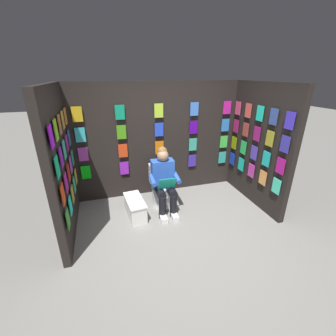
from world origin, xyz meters
The scene contains 7 objects.
ground_plane centered at (0.00, 0.00, 0.00)m, with size 30.00×30.00×0.00m, color gray.
display_wall_back centered at (0.00, -1.76, 1.12)m, with size 3.39×0.14×2.25m.
display_wall_left centered at (-1.69, -0.85, 1.13)m, with size 0.14×1.71×2.25m.
display_wall_right centered at (1.69, -0.85, 1.13)m, with size 0.14×1.71×2.25m.
toilet centered at (0.09, -1.21, 0.33)m, with size 0.41×0.56×0.77m.
person_reading centered at (0.10, -0.98, 0.60)m, with size 0.53×0.69×1.19m.
comic_longbox_near centered at (0.65, -0.93, 0.17)m, with size 0.34×0.67×0.33m.
Camera 1 is at (1.07, 2.52, 2.36)m, focal length 24.18 mm.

